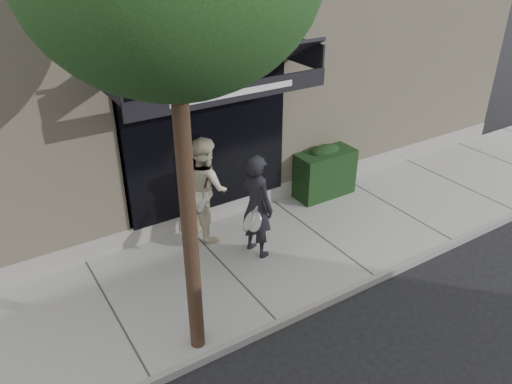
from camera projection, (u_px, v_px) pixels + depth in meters
ground at (318, 239)px, 9.58m from camera, size 80.00×80.00×0.00m
sidewalk at (318, 237)px, 9.55m from camera, size 20.00×3.00×0.12m
curb at (376, 279)px, 8.39m from camera, size 20.00×0.10×0.14m
building_facade at (195, 47)px, 11.95m from camera, size 14.30×8.04×5.64m
hedge at (323, 171)px, 10.71m from camera, size 1.30×0.70×1.14m
pedestrian_front at (257, 206)px, 8.56m from camera, size 0.76×0.86×1.90m
pedestrian_back at (205, 187)px, 9.12m from camera, size 0.75×0.96×1.95m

